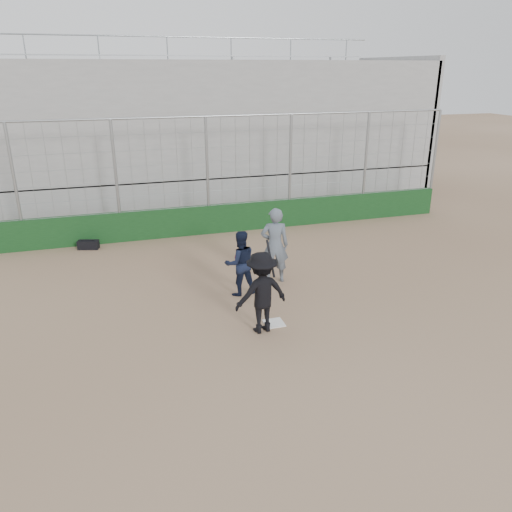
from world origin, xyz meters
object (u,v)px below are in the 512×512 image
object	(u,v)px
umpire	(275,249)
equipment_bag	(88,245)
catcher_crouched	(240,274)
batter_at_plate	(262,292)

from	to	relation	value
umpire	equipment_bag	world-z (taller)	umpire
catcher_crouched	umpire	distance (m)	1.30
batter_at_plate	catcher_crouched	xyz separation A→B (m)	(0.06, 1.96, -0.35)
catcher_crouched	equipment_bag	world-z (taller)	catcher_crouched
equipment_bag	batter_at_plate	bearing A→B (deg)	-61.13
umpire	equipment_bag	size ratio (longest dim) A/B	2.64
catcher_crouched	equipment_bag	bearing A→B (deg)	128.32
umpire	equipment_bag	bearing A→B (deg)	-26.91
catcher_crouched	umpire	bearing A→B (deg)	27.08
batter_at_plate	equipment_bag	size ratio (longest dim) A/B	2.83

